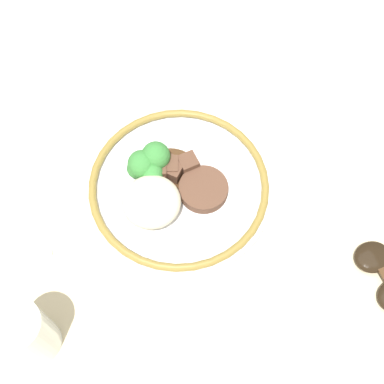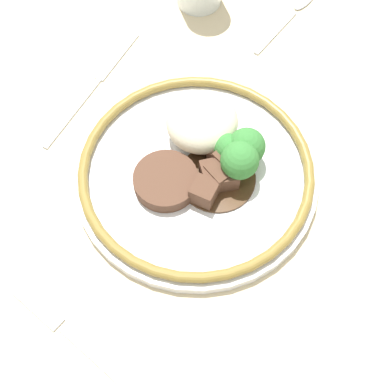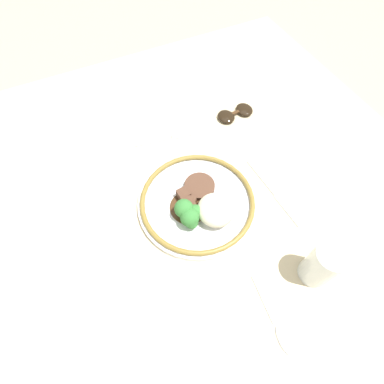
{
  "view_description": "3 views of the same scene",
  "coord_description": "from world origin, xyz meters",
  "px_view_note": "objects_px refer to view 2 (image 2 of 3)",
  "views": [
    {
      "loc": [
        0.12,
        0.33,
        0.79
      ],
      "look_at": [
        -0.0,
        0.01,
        0.07
      ],
      "focal_mm": 50.0,
      "sensor_mm": 36.0,
      "label": 1
    },
    {
      "loc": [
        -0.26,
        -0.17,
        0.6
      ],
      "look_at": [
        -0.02,
        -0.03,
        0.07
      ],
      "focal_mm": 50.0,
      "sensor_mm": 36.0,
      "label": 2
    },
    {
      "loc": [
        0.33,
        -0.18,
        0.68
      ],
      "look_at": [
        -0.01,
        -0.02,
        0.07
      ],
      "focal_mm": 28.0,
      "sensor_mm": 36.0,
      "label": 3
    }
  ],
  "objects_px": {
    "fork": "(63,329)",
    "knife": "(96,83)",
    "spoon": "(299,8)",
    "plate": "(201,164)"
  },
  "relations": [
    {
      "from": "fork",
      "to": "knife",
      "type": "distance_m",
      "value": 0.32
    },
    {
      "from": "plate",
      "to": "fork",
      "type": "height_order",
      "value": "plate"
    },
    {
      "from": "plate",
      "to": "knife",
      "type": "height_order",
      "value": "plate"
    },
    {
      "from": "fork",
      "to": "plate",
      "type": "bearing_deg",
      "value": -87.96
    },
    {
      "from": "knife",
      "to": "spoon",
      "type": "bearing_deg",
      "value": -35.67
    },
    {
      "from": "plate",
      "to": "knife",
      "type": "distance_m",
      "value": 0.19
    },
    {
      "from": "plate",
      "to": "fork",
      "type": "xyz_separation_m",
      "value": [
        -0.23,
        0.03,
        -0.02
      ]
    },
    {
      "from": "knife",
      "to": "plate",
      "type": "bearing_deg",
      "value": -106.98
    },
    {
      "from": "plate",
      "to": "fork",
      "type": "relative_size",
      "value": 1.69
    },
    {
      "from": "plate",
      "to": "spoon",
      "type": "height_order",
      "value": "plate"
    }
  ]
}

